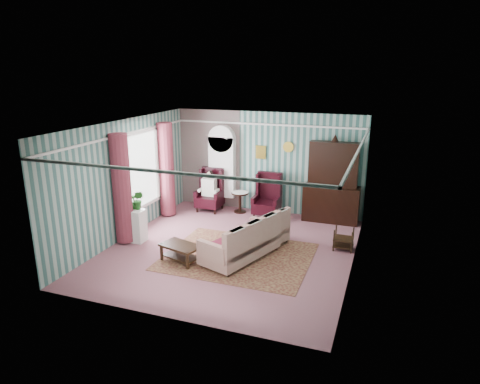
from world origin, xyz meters
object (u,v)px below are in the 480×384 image
(dresser_hutch, at_px, (332,180))
(sofa, at_px, (241,238))
(wingback_left, at_px, (209,190))
(round_side_table, at_px, (240,202))
(plant_stand, at_px, (134,225))
(wingback_right, at_px, (267,196))
(seated_woman, at_px, (209,191))
(coffee_table, at_px, (181,253))
(floral_armchair, at_px, (271,225))
(bookcase, at_px, (222,171))
(nest_table, at_px, (344,239))

(dresser_hutch, bearing_deg, sofa, -116.22)
(wingback_left, height_order, sofa, wingback_left)
(round_side_table, xyz_separation_m, plant_stand, (-1.70, -2.90, 0.10))
(plant_stand, height_order, sofa, sofa)
(dresser_hutch, relative_size, wingback_right, 1.89)
(wingback_left, distance_m, wingback_right, 1.75)
(wingback_right, distance_m, seated_woman, 1.75)
(seated_woman, distance_m, coffee_table, 3.53)
(floral_armchair, height_order, coffee_table, floral_armchair)
(bookcase, relative_size, round_side_table, 3.73)
(plant_stand, distance_m, floral_armchair, 3.33)
(nest_table, relative_size, plant_stand, 0.68)
(coffee_table, bearing_deg, bookcase, 98.37)
(round_side_table, bearing_deg, wingback_right, -10.01)
(wingback_left, xyz_separation_m, plant_stand, (-0.80, -2.75, -0.22))
(dresser_hutch, height_order, wingback_right, dresser_hutch)
(wingback_right, xyz_separation_m, nest_table, (2.32, -1.55, -0.35))
(plant_stand, bearing_deg, sofa, -1.39)
(wingback_right, xyz_separation_m, round_side_table, (-0.85, 0.15, -0.33))
(nest_table, distance_m, coffee_table, 3.75)
(dresser_hutch, xyz_separation_m, seated_woman, (-3.50, -0.27, -0.59))
(bookcase, xyz_separation_m, floral_armchair, (2.12, -2.14, -0.66))
(round_side_table, bearing_deg, wingback_left, -170.54)
(coffee_table, bearing_deg, sofa, 26.86)
(bookcase, distance_m, seated_woman, 0.70)
(wingback_left, relative_size, sofa, 0.65)
(seated_woman, height_order, plant_stand, seated_woman)
(wingback_left, height_order, seated_woman, wingback_left)
(plant_stand, bearing_deg, round_side_table, 59.62)
(bookcase, xyz_separation_m, round_side_table, (0.65, -0.24, -0.82))
(dresser_hutch, relative_size, sofa, 1.22)
(round_side_table, height_order, floral_armchair, floral_armchair)
(wingback_left, distance_m, floral_armchair, 2.95)
(plant_stand, relative_size, sofa, 0.41)
(round_side_table, bearing_deg, sofa, -70.01)
(floral_armchair, bearing_deg, bookcase, 67.81)
(round_side_table, bearing_deg, plant_stand, -120.38)
(wingback_right, distance_m, nest_table, 2.81)
(bookcase, xyz_separation_m, nest_table, (3.82, -1.94, -0.85))
(seated_woman, relative_size, coffee_table, 1.35)
(bookcase, bearing_deg, sofa, -61.67)
(dresser_hutch, distance_m, nest_table, 2.11)
(coffee_table, bearing_deg, wingback_left, 103.35)
(seated_woman, bearing_deg, round_side_table, 9.46)
(wingback_left, xyz_separation_m, nest_table, (4.07, -1.55, -0.35))
(bookcase, relative_size, floral_armchair, 2.43)
(bookcase, xyz_separation_m, sofa, (1.73, -3.21, -0.63))
(sofa, bearing_deg, coffee_table, 136.40)
(nest_table, relative_size, floral_armchair, 0.59)
(dresser_hutch, relative_size, seated_woman, 2.00)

